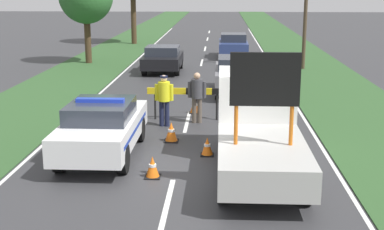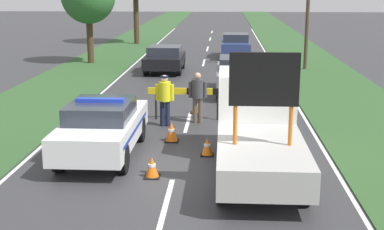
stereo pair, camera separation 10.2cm
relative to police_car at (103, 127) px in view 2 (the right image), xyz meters
name	(u,v)px [view 2 (the right image)]	position (x,y,z in m)	size (l,w,h in m)	color
ground_plane	(176,168)	(2.09, -0.98, -0.81)	(160.00, 160.00, 0.00)	#333335
lane_markings	(199,80)	(2.09, 12.08, -0.81)	(8.28, 62.65, 0.01)	silver
grass_verge_left	(104,59)	(-4.19, 19.02, -0.80)	(4.19, 120.00, 0.03)	#2D5128
grass_verge_right	(307,61)	(8.38, 19.02, -0.80)	(4.19, 120.00, 0.03)	#2D5128
police_car	(103,127)	(0.00, 0.00, 0.00)	(1.86, 4.67, 1.64)	white
work_truck	(258,125)	(4.19, -0.72, 0.31)	(2.02, 5.57, 3.18)	white
road_barrier	(187,94)	(2.03, 4.13, 0.11)	(2.70, 0.08, 1.12)	black
police_officer	(165,96)	(1.37, 3.21, 0.21)	(0.62, 0.39, 1.72)	#191E38
pedestrian_civilian	(198,94)	(2.43, 3.72, 0.20)	(0.62, 0.40, 1.73)	brown
traffic_cone_near_police	(207,147)	(2.87, 0.14, -0.56)	(0.37, 0.37, 0.51)	black
traffic_cone_centre_front	(196,106)	(2.29, 5.10, -0.54)	(0.40, 0.40, 0.55)	black
traffic_cone_near_truck	(92,110)	(-1.28, 3.91, -0.47)	(0.50, 0.50, 0.69)	black
traffic_cone_behind_barrier	(172,132)	(1.76, 1.44, -0.52)	(0.43, 0.43, 0.60)	black
traffic_cone_lane_edge	(152,167)	(1.58, -1.67, -0.55)	(0.39, 0.39, 0.54)	black
queued_car_suv_grey	(239,75)	(3.98, 8.78, 0.02)	(1.94, 4.19, 1.61)	slate
queued_car_sedan_black	(165,58)	(0.12, 14.53, -0.09)	(1.95, 3.91, 1.40)	black
queued_car_hatch_blue	(235,45)	(4.03, 20.63, -0.01)	(1.81, 3.92, 1.54)	navy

